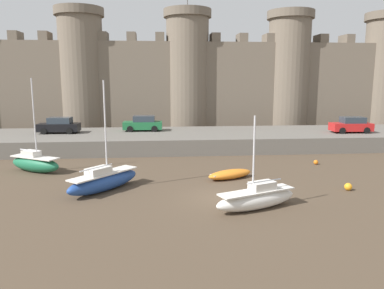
{
  "coord_description": "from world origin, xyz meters",
  "views": [
    {
      "loc": [
        -3.74,
        -21.05,
        6.94
      ],
      "look_at": [
        -1.49,
        4.3,
        2.5
      ],
      "focal_mm": 35.0,
      "sensor_mm": 36.0,
      "label": 1
    }
  ],
  "objects_px": {
    "rowboat_foreground_right": "(230,174)",
    "mooring_buoy_near_shore": "(316,162)",
    "car_quay_centre_east": "(351,125)",
    "car_quay_centre_west": "(59,126)",
    "car_quay_west": "(143,124)",
    "sailboat_midflat_right": "(104,180)",
    "mooring_buoy_near_channel": "(348,187)",
    "sailboat_midflat_left": "(35,163)",
    "sailboat_foreground_centre": "(257,198)"
  },
  "relations": [
    {
      "from": "car_quay_west",
      "to": "car_quay_centre_west",
      "type": "distance_m",
      "value": 8.55
    },
    {
      "from": "rowboat_foreground_right",
      "to": "mooring_buoy_near_shore",
      "type": "relative_size",
      "value": 9.78
    },
    {
      "from": "car_quay_west",
      "to": "mooring_buoy_near_channel",
      "type": "bearing_deg",
      "value": -53.17
    },
    {
      "from": "sailboat_foreground_centre",
      "to": "sailboat_midflat_right",
      "type": "bearing_deg",
      "value": 154.62
    },
    {
      "from": "rowboat_foreground_right",
      "to": "sailboat_midflat_right",
      "type": "height_order",
      "value": "sailboat_midflat_right"
    },
    {
      "from": "sailboat_foreground_centre",
      "to": "sailboat_midflat_right",
      "type": "xyz_separation_m",
      "value": [
        -8.74,
        4.14,
        0.06
      ]
    },
    {
      "from": "sailboat_midflat_left",
      "to": "car_quay_west",
      "type": "relative_size",
      "value": 1.7
    },
    {
      "from": "sailboat_foreground_centre",
      "to": "car_quay_centre_west",
      "type": "height_order",
      "value": "sailboat_foreground_centre"
    },
    {
      "from": "mooring_buoy_near_shore",
      "to": "sailboat_foreground_centre",
      "type": "bearing_deg",
      "value": -127.15
    },
    {
      "from": "sailboat_midflat_right",
      "to": "car_quay_centre_east",
      "type": "xyz_separation_m",
      "value": [
        23.34,
        13.62,
        1.61
      ]
    },
    {
      "from": "sailboat_midflat_right",
      "to": "car_quay_centre_west",
      "type": "bearing_deg",
      "value": 112.82
    },
    {
      "from": "car_quay_centre_west",
      "to": "rowboat_foreground_right",
      "type": "bearing_deg",
      "value": -42.17
    },
    {
      "from": "sailboat_midflat_left",
      "to": "mooring_buoy_near_shore",
      "type": "xyz_separation_m",
      "value": [
        22.3,
        0.54,
        -0.51
      ]
    },
    {
      "from": "mooring_buoy_near_shore",
      "to": "sailboat_midflat_right",
      "type": "bearing_deg",
      "value": -160.0
    },
    {
      "from": "sailboat_midflat_right",
      "to": "mooring_buoy_near_channel",
      "type": "height_order",
      "value": "sailboat_midflat_right"
    },
    {
      "from": "mooring_buoy_near_channel",
      "to": "car_quay_west",
      "type": "relative_size",
      "value": 0.12
    },
    {
      "from": "car_quay_centre_east",
      "to": "car_quay_centre_west",
      "type": "xyz_separation_m",
      "value": [
        -30.02,
        2.24,
        0.0
      ]
    },
    {
      "from": "rowboat_foreground_right",
      "to": "car_quay_west",
      "type": "relative_size",
      "value": 0.88
    },
    {
      "from": "sailboat_foreground_centre",
      "to": "car_quay_centre_east",
      "type": "bearing_deg",
      "value": 50.57
    },
    {
      "from": "mooring_buoy_near_channel",
      "to": "car_quay_centre_west",
      "type": "bearing_deg",
      "value": 142.13
    },
    {
      "from": "car_quay_centre_east",
      "to": "sailboat_foreground_centre",
      "type": "bearing_deg",
      "value": -129.43
    },
    {
      "from": "sailboat_foreground_centre",
      "to": "mooring_buoy_near_shore",
      "type": "height_order",
      "value": "sailboat_foreground_centre"
    },
    {
      "from": "car_quay_centre_east",
      "to": "car_quay_west",
      "type": "bearing_deg",
      "value": 171.53
    },
    {
      "from": "rowboat_foreground_right",
      "to": "car_quay_centre_east",
      "type": "xyz_separation_m",
      "value": [
        14.87,
        11.48,
        1.94
      ]
    },
    {
      "from": "rowboat_foreground_right",
      "to": "sailboat_midflat_right",
      "type": "relative_size",
      "value": 0.53
    },
    {
      "from": "sailboat_midflat_right",
      "to": "car_quay_west",
      "type": "height_order",
      "value": "sailboat_midflat_right"
    },
    {
      "from": "sailboat_foreground_centre",
      "to": "sailboat_midflat_left",
      "type": "xyz_separation_m",
      "value": [
        -14.64,
        9.57,
        0.09
      ]
    },
    {
      "from": "sailboat_midflat_left",
      "to": "car_quay_centre_west",
      "type": "distance_m",
      "value": 10.58
    },
    {
      "from": "mooring_buoy_near_shore",
      "to": "car_quay_centre_east",
      "type": "xyz_separation_m",
      "value": [
        6.95,
        7.65,
        2.09
      ]
    },
    {
      "from": "mooring_buoy_near_shore",
      "to": "car_quay_centre_west",
      "type": "relative_size",
      "value": 0.09
    },
    {
      "from": "rowboat_foreground_right",
      "to": "mooring_buoy_near_shore",
      "type": "height_order",
      "value": "rowboat_foreground_right"
    },
    {
      "from": "rowboat_foreground_right",
      "to": "mooring_buoy_near_channel",
      "type": "relative_size",
      "value": 7.6
    },
    {
      "from": "sailboat_midflat_left",
      "to": "rowboat_foreground_right",
      "type": "bearing_deg",
      "value": -12.88
    },
    {
      "from": "sailboat_midflat_left",
      "to": "sailboat_midflat_right",
      "type": "bearing_deg",
      "value": -42.63
    },
    {
      "from": "mooring_buoy_near_channel",
      "to": "car_quay_centre_east",
      "type": "distance_m",
      "value": 17.03
    },
    {
      "from": "sailboat_midflat_right",
      "to": "mooring_buoy_near_shore",
      "type": "height_order",
      "value": "sailboat_midflat_right"
    },
    {
      "from": "sailboat_midflat_right",
      "to": "car_quay_west",
      "type": "bearing_deg",
      "value": 83.81
    },
    {
      "from": "car_quay_west",
      "to": "mooring_buoy_near_shore",
      "type": "bearing_deg",
      "value": -36.68
    },
    {
      "from": "rowboat_foreground_right",
      "to": "car_quay_west",
      "type": "xyz_separation_m",
      "value": [
        -6.65,
        14.68,
        1.94
      ]
    },
    {
      "from": "sailboat_midflat_left",
      "to": "car_quay_west",
      "type": "xyz_separation_m",
      "value": [
        7.72,
        11.39,
        1.59
      ]
    },
    {
      "from": "sailboat_midflat_right",
      "to": "mooring_buoy_near_channel",
      "type": "bearing_deg",
      "value": -4.85
    },
    {
      "from": "mooring_buoy_near_shore",
      "to": "car_quay_west",
      "type": "height_order",
      "value": "car_quay_west"
    },
    {
      "from": "sailboat_midflat_right",
      "to": "sailboat_midflat_left",
      "type": "relative_size",
      "value": 0.98
    },
    {
      "from": "mooring_buoy_near_channel",
      "to": "car_quay_centre_west",
      "type": "xyz_separation_m",
      "value": [
        -22.07,
        17.17,
        2.04
      ]
    },
    {
      "from": "rowboat_foreground_right",
      "to": "car_quay_centre_east",
      "type": "relative_size",
      "value": 0.88
    },
    {
      "from": "sailboat_midflat_left",
      "to": "car_quay_centre_east",
      "type": "xyz_separation_m",
      "value": [
        29.24,
        8.19,
        1.59
      ]
    },
    {
      "from": "mooring_buoy_near_channel",
      "to": "mooring_buoy_near_shore",
      "type": "bearing_deg",
      "value": 82.19
    },
    {
      "from": "mooring_buoy_near_shore",
      "to": "car_quay_centre_west",
      "type": "bearing_deg",
      "value": 156.8
    },
    {
      "from": "mooring_buoy_near_channel",
      "to": "car_quay_centre_east",
      "type": "height_order",
      "value": "car_quay_centre_east"
    },
    {
      "from": "mooring_buoy_near_shore",
      "to": "car_quay_centre_east",
      "type": "height_order",
      "value": "car_quay_centre_east"
    }
  ]
}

